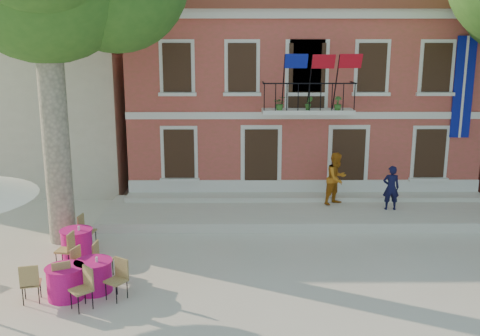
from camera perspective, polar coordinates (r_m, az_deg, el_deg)
name	(u,v)px	position (r m, az deg, el deg)	size (l,w,h in m)	color
ground	(256,268)	(14.40, 1.70, -10.60)	(90.00, 90.00, 0.00)	beige
main_building	(294,93)	(23.41, 5.81, 7.99)	(13.50, 9.59, 7.50)	#C74847
neighbor_west	(37,104)	(25.94, -20.82, 6.44)	(9.40, 9.40, 6.40)	beige
terrace	(309,212)	(18.63, 7.38, -4.69)	(14.00, 3.40, 0.30)	silver
pedestrian_navy	(391,188)	(18.79, 15.81, -2.04)	(0.56, 0.36, 1.52)	black
pedestrian_orange	(337,179)	(18.97, 10.26, -1.11)	(0.90, 0.70, 1.84)	#BF6A16
cafe_table_0	(94,274)	(13.43, -15.32, -10.89)	(1.87, 1.68, 0.95)	#DC1482
cafe_table_1	(65,281)	(13.27, -18.12, -11.36)	(1.80, 1.82, 0.95)	#DC1482
cafe_table_3	(77,242)	(15.70, -17.02, -7.51)	(0.90, 1.96, 0.95)	#DC1482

